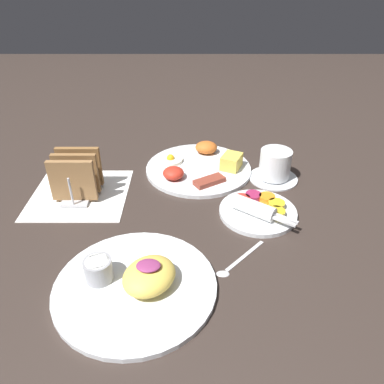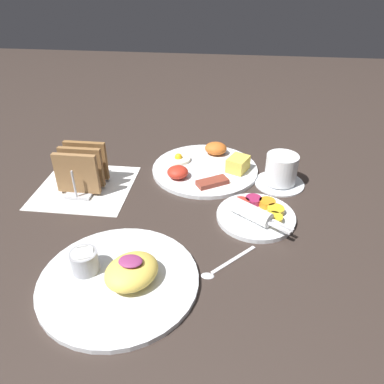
# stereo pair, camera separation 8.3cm
# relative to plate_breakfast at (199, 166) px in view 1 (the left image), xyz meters

# --- Properties ---
(ground_plane) EXTENTS (3.00, 3.00, 0.00)m
(ground_plane) POSITION_rel_plate_breakfast_xyz_m (-0.08, -0.19, -0.01)
(ground_plane) COLOR #332823
(napkin_flat) EXTENTS (0.22, 0.22, 0.00)m
(napkin_flat) POSITION_rel_plate_breakfast_xyz_m (-0.28, -0.12, -0.01)
(napkin_flat) COLOR white
(napkin_flat) RESTS_ON ground_plane
(plate_breakfast) EXTENTS (0.27, 0.27, 0.05)m
(plate_breakfast) POSITION_rel_plate_breakfast_xyz_m (0.00, 0.00, 0.00)
(plate_breakfast) COLOR white
(plate_breakfast) RESTS_ON ground_plane
(plate_condiments) EXTENTS (0.17, 0.17, 0.04)m
(plate_condiments) POSITION_rel_plate_breakfast_xyz_m (0.12, -0.19, 0.00)
(plate_condiments) COLOR white
(plate_condiments) RESTS_ON ground_plane
(plate_foreground) EXTENTS (0.28, 0.28, 0.06)m
(plate_foreground) POSITION_rel_plate_breakfast_xyz_m (-0.11, -0.41, 0.00)
(plate_foreground) COLOR white
(plate_foreground) RESTS_ON ground_plane
(toast_rack) EXTENTS (0.10, 0.12, 0.10)m
(toast_rack) POSITION_rel_plate_breakfast_xyz_m (-0.28, -0.12, 0.04)
(toast_rack) COLOR #B7B7BC
(toast_rack) RESTS_ON ground_plane
(coffee_cup) EXTENTS (0.12, 0.12, 0.08)m
(coffee_cup) POSITION_rel_plate_breakfast_xyz_m (0.18, -0.05, 0.03)
(coffee_cup) COLOR white
(coffee_cup) RESTS_ON ground_plane
(teaspoon) EXTENTS (0.10, 0.10, 0.01)m
(teaspoon) POSITION_rel_plate_breakfast_xyz_m (0.06, -0.35, -0.01)
(teaspoon) COLOR silver
(teaspoon) RESTS_ON ground_plane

